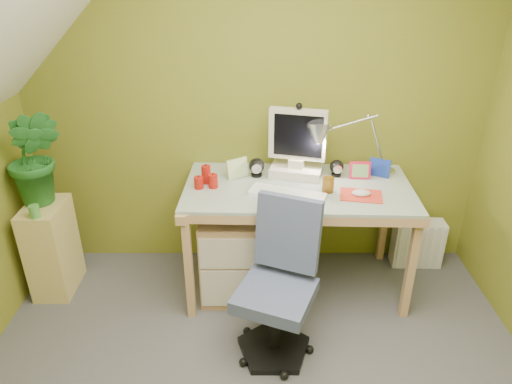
{
  "coord_description": "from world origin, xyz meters",
  "views": [
    {
      "loc": [
        -0.0,
        -1.53,
        2.13
      ],
      "look_at": [
        0.0,
        1.0,
        0.85
      ],
      "focal_mm": 33.0,
      "sensor_mm": 36.0,
      "label": 1
    }
  ],
  "objects_px": {
    "desk_lamp": "(367,130)",
    "potted_plant": "(35,157)",
    "task_chair": "(275,295)",
    "side_ledge": "(52,248)",
    "desk": "(296,238)",
    "monitor": "(298,135)",
    "radiator": "(417,243)"
  },
  "relations": [
    {
      "from": "side_ledge",
      "to": "radiator",
      "type": "distance_m",
      "value": 2.64
    },
    {
      "from": "monitor",
      "to": "task_chair",
      "type": "xyz_separation_m",
      "value": [
        -0.17,
        -0.83,
        -0.65
      ]
    },
    {
      "from": "monitor",
      "to": "radiator",
      "type": "bearing_deg",
      "value": 18.58
    },
    {
      "from": "desk_lamp",
      "to": "radiator",
      "type": "distance_m",
      "value": 1.05
    },
    {
      "from": "side_ledge",
      "to": "task_chair",
      "type": "height_order",
      "value": "task_chair"
    },
    {
      "from": "monitor",
      "to": "side_ledge",
      "type": "height_order",
      "value": "monitor"
    },
    {
      "from": "potted_plant",
      "to": "task_chair",
      "type": "bearing_deg",
      "value": -23.77
    },
    {
      "from": "desk_lamp",
      "to": "radiator",
      "type": "relative_size",
      "value": 1.73
    },
    {
      "from": "desk",
      "to": "potted_plant",
      "type": "distance_m",
      "value": 1.78
    },
    {
      "from": "potted_plant",
      "to": "task_chair",
      "type": "distance_m",
      "value": 1.74
    },
    {
      "from": "desk_lamp",
      "to": "task_chair",
      "type": "relative_size",
      "value": 0.75
    },
    {
      "from": "monitor",
      "to": "desk",
      "type": "bearing_deg",
      "value": -75.84
    },
    {
      "from": "desk",
      "to": "side_ledge",
      "type": "height_order",
      "value": "desk"
    },
    {
      "from": "desk_lamp",
      "to": "side_ledge",
      "type": "bearing_deg",
      "value": -164.24
    },
    {
      "from": "potted_plant",
      "to": "radiator",
      "type": "distance_m",
      "value": 2.75
    },
    {
      "from": "potted_plant",
      "to": "task_chair",
      "type": "height_order",
      "value": "potted_plant"
    },
    {
      "from": "desk",
      "to": "radiator",
      "type": "xyz_separation_m",
      "value": [
        0.95,
        0.25,
        -0.21
      ]
    },
    {
      "from": "desk_lamp",
      "to": "potted_plant",
      "type": "height_order",
      "value": "desk_lamp"
    },
    {
      "from": "monitor",
      "to": "potted_plant",
      "type": "relative_size",
      "value": 0.88
    },
    {
      "from": "desk",
      "to": "desk_lamp",
      "type": "distance_m",
      "value": 0.86
    },
    {
      "from": "desk_lamp",
      "to": "side_ledge",
      "type": "xyz_separation_m",
      "value": [
        -2.12,
        -0.21,
        -0.78
      ]
    },
    {
      "from": "task_chair",
      "to": "side_ledge",
      "type": "bearing_deg",
      "value": 179.93
    },
    {
      "from": "desk_lamp",
      "to": "potted_plant",
      "type": "xyz_separation_m",
      "value": [
        -2.12,
        -0.16,
        -0.12
      ]
    },
    {
      "from": "desk_lamp",
      "to": "potted_plant",
      "type": "relative_size",
      "value": 0.98
    },
    {
      "from": "potted_plant",
      "to": "desk_lamp",
      "type": "bearing_deg",
      "value": 4.35
    },
    {
      "from": "monitor",
      "to": "side_ledge",
      "type": "relative_size",
      "value": 0.86
    },
    {
      "from": "side_ledge",
      "to": "potted_plant",
      "type": "distance_m",
      "value": 0.65
    },
    {
      "from": "desk",
      "to": "potted_plant",
      "type": "height_order",
      "value": "potted_plant"
    },
    {
      "from": "desk",
      "to": "side_ledge",
      "type": "distance_m",
      "value": 1.68
    },
    {
      "from": "task_chair",
      "to": "radiator",
      "type": "bearing_deg",
      "value": 60.97
    },
    {
      "from": "monitor",
      "to": "desk_lamp",
      "type": "xyz_separation_m",
      "value": [
        0.45,
        0.0,
        0.03
      ]
    },
    {
      "from": "desk",
      "to": "potted_plant",
      "type": "bearing_deg",
      "value": -178.72
    }
  ]
}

